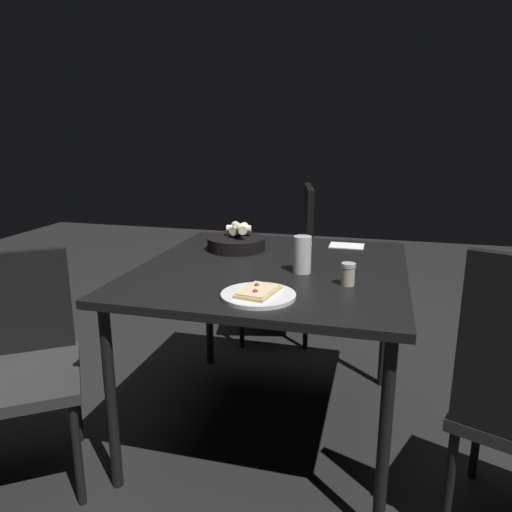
{
  "coord_description": "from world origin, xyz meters",
  "views": [
    {
      "loc": [
        -0.42,
        1.84,
        1.28
      ],
      "look_at": [
        0.07,
        0.01,
        0.78
      ],
      "focal_mm": 33.95,
      "sensor_mm": 36.0,
      "label": 1
    }
  ],
  "objects": [
    {
      "name": "beer_glass",
      "position": [
        -0.13,
        0.06,
        0.8
      ],
      "size": [
        0.07,
        0.07,
        0.14
      ],
      "color": "silver",
      "rests_on": "dining_table"
    },
    {
      "name": "napkin",
      "position": [
        -0.26,
        -0.43,
        0.74
      ],
      "size": [
        0.16,
        0.12,
        0.0
      ],
      "color": "white",
      "rests_on": "dining_table"
    },
    {
      "name": "dining_table",
      "position": [
        0.0,
        0.0,
        0.68
      ],
      "size": [
        1.06,
        1.13,
        0.74
      ],
      "color": "black",
      "rests_on": "ground"
    },
    {
      "name": "pizza_plate",
      "position": [
        -0.04,
        0.38,
        0.75
      ],
      "size": [
        0.25,
        0.25,
        0.04
      ],
      "color": "white",
      "rests_on": "dining_table"
    },
    {
      "name": "ground",
      "position": [
        0.0,
        0.0,
        0.0
      ],
      "size": [
        8.0,
        8.0,
        0.0
      ],
      "primitive_type": "plane",
      "color": "black"
    },
    {
      "name": "chair_spare",
      "position": [
        0.85,
        0.5,
        0.49
      ],
      "size": [
        0.61,
        0.61,
        0.84
      ],
      "color": "#2B2B2B",
      "rests_on": "ground"
    },
    {
      "name": "chair_far",
      "position": [
        0.12,
        -0.98,
        0.54
      ],
      "size": [
        0.52,
        0.52,
        0.95
      ],
      "color": "#262626",
      "rests_on": "ground"
    },
    {
      "name": "bread_basket",
      "position": [
        0.22,
        -0.23,
        0.78
      ],
      "size": [
        0.27,
        0.27,
        0.12
      ],
      "color": "black",
      "rests_on": "dining_table"
    },
    {
      "name": "pepper_shaker",
      "position": [
        -0.31,
        0.17,
        0.78
      ],
      "size": [
        0.05,
        0.05,
        0.08
      ],
      "color": "#BFB299",
      "rests_on": "dining_table"
    }
  ]
}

